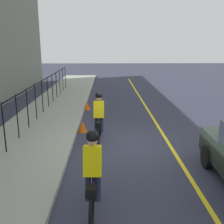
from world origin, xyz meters
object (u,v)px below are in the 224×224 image
cyclist_follow (93,174)px  traffic_cone_far (82,127)px  traffic_cone_near (87,106)px  cyclist_lead (99,117)px

cyclist_follow → traffic_cone_far: (5.27, 0.70, -0.68)m
traffic_cone_near → traffic_cone_far: size_ratio=0.99×
cyclist_lead → cyclist_follow: size_ratio=1.00×
cyclist_follow → traffic_cone_near: cyclist_follow is taller
cyclist_lead → traffic_cone_near: size_ratio=3.97×
cyclist_lead → cyclist_follow: bearing=-178.0°
cyclist_lead → traffic_cone_far: size_ratio=3.94×
cyclist_follow → traffic_cone_far: bearing=9.6°
cyclist_lead → traffic_cone_near: 4.88m
cyclist_follow → traffic_cone_near: (9.01, 0.79, -0.68)m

